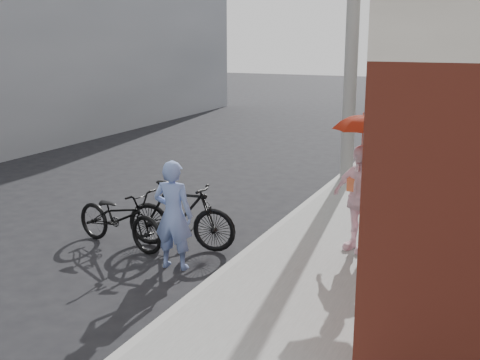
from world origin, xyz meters
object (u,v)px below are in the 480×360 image
Objects in this scene: officer at (173,215)px; bike_right at (181,215)px; planter at (413,222)px; utility_pole at (353,19)px; bike_left at (120,217)px; kimono_woman at (359,198)px.

officer reaches higher than bike_right.
bike_right is 4.39× the size of planter.
utility_pole is 3.96× the size of bike_left.
bike_right is 1.12× the size of kimono_woman.
bike_left is (-2.15, -5.47, -3.04)m from utility_pole.
officer reaches higher than planter.
officer is at bearing -164.57° from bike_right.
kimono_woman is 3.93× the size of planter.
kimono_woman is (2.55, 0.71, 0.38)m from bike_right.
utility_pole reaches higher than officer.
kimono_woman is at bearing -114.07° from planter.
bike_right is (-0.31, 0.74, -0.25)m from officer.
officer is 0.83m from bike_right.
utility_pole is 4.90m from planter.
bike_left is at bearing 101.73° from bike_right.
officer is at bearing -99.10° from utility_pole.
bike_left is at bearing -24.91° from officer.
bike_left is 1.01× the size of bike_right.
planter is (3.15, 2.05, -0.30)m from bike_right.
bike_right is at bearing -139.73° from kimono_woman.
planter is (1.90, -3.11, -3.28)m from utility_pole.
officer is at bearing -122.52° from kimono_woman.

